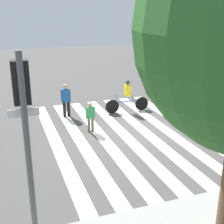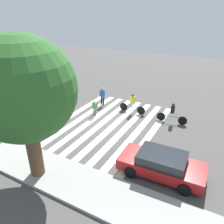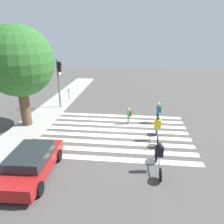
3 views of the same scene
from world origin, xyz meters
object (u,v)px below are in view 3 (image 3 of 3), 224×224
(parking_meter, at_px, (69,92))
(cyclist_near_curb, at_px, (157,128))
(pedestrian_adult_tall_backpack, at_px, (129,115))
(car_parked_far_curb, at_px, (31,163))
(traffic_light, at_px, (59,75))
(street_tree, at_px, (19,62))
(pedestrian_adult_blue_shirt, at_px, (159,111))
(cyclist_mid_street, at_px, (159,156))

(parking_meter, xyz_separation_m, cyclist_near_curb, (-7.62, -8.10, -0.15))
(pedestrian_adult_tall_backpack, relative_size, car_parked_far_curb, 0.30)
(traffic_light, relative_size, pedestrian_adult_tall_backpack, 3.37)
(street_tree, bearing_deg, pedestrian_adult_blue_shirt, -79.51)
(cyclist_mid_street, bearing_deg, pedestrian_adult_tall_backpack, 13.28)
(parking_meter, relative_size, car_parked_far_curb, 0.31)
(street_tree, bearing_deg, cyclist_mid_street, -116.92)
(pedestrian_adult_blue_shirt, height_order, cyclist_near_curb, cyclist_near_curb)
(traffic_light, xyz_separation_m, pedestrian_adult_blue_shirt, (-2.45, -8.50, -2.15))
(cyclist_near_curb, bearing_deg, pedestrian_adult_tall_backpack, 38.86)
(traffic_light, bearing_deg, cyclist_mid_street, -138.24)
(pedestrian_adult_tall_backpack, xyz_separation_m, cyclist_mid_street, (-5.86, -1.69, 0.10))
(street_tree, relative_size, cyclist_mid_street, 3.10)
(parking_meter, distance_m, cyclist_mid_street, 13.54)
(cyclist_near_curb, distance_m, car_parked_far_curb, 7.70)
(cyclist_near_curb, bearing_deg, traffic_light, 57.24)
(street_tree, bearing_deg, parking_meter, -11.46)
(traffic_light, xyz_separation_m, car_parked_far_curb, (-9.91, -1.84, -2.42))
(parking_meter, height_order, cyclist_near_curb, cyclist_near_curb)
(pedestrian_adult_blue_shirt, distance_m, car_parked_far_curb, 10.01)
(parking_meter, bearing_deg, pedestrian_adult_blue_shirt, -118.33)
(traffic_light, relative_size, parking_meter, 3.25)
(street_tree, relative_size, pedestrian_adult_blue_shirt, 4.39)
(pedestrian_adult_tall_backpack, distance_m, cyclist_near_curb, 3.13)
(pedestrian_adult_tall_backpack, height_order, cyclist_mid_street, cyclist_mid_street)
(parking_meter, height_order, car_parked_far_curb, parking_meter)
(traffic_light, height_order, cyclist_mid_street, traffic_light)
(cyclist_near_curb, bearing_deg, street_tree, 83.57)
(cyclist_mid_street, bearing_deg, pedestrian_adult_blue_shirt, -7.69)
(car_parked_far_curb, bearing_deg, pedestrian_adult_blue_shirt, -43.69)
(cyclist_near_curb, xyz_separation_m, car_parked_far_curb, (-4.39, 6.32, -0.19))
(pedestrian_adult_blue_shirt, height_order, cyclist_mid_street, pedestrian_adult_blue_shirt)
(parking_meter, relative_size, pedestrian_adult_blue_shirt, 0.84)
(traffic_light, bearing_deg, street_tree, 163.95)
(traffic_light, distance_m, street_tree, 4.70)
(pedestrian_adult_tall_backpack, distance_m, cyclist_mid_street, 6.10)
(parking_meter, height_order, pedestrian_adult_blue_shirt, pedestrian_adult_blue_shirt)
(cyclist_near_curb, relative_size, cyclist_mid_street, 1.00)
(pedestrian_adult_blue_shirt, xyz_separation_m, car_parked_far_curb, (-7.47, 6.65, -0.27))
(parking_meter, distance_m, car_parked_far_curb, 12.15)
(traffic_light, bearing_deg, pedestrian_adult_blue_shirt, -106.05)
(pedestrian_adult_blue_shirt, bearing_deg, traffic_light, 86.23)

